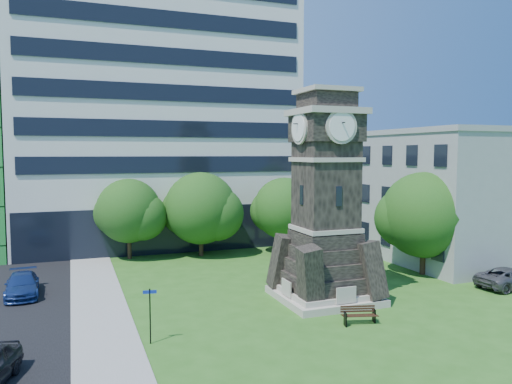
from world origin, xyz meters
name	(u,v)px	position (x,y,z in m)	size (l,w,h in m)	color
ground	(292,315)	(0.00, 0.00, 0.00)	(160.00, 160.00, 0.00)	#295C1A
sidewalk	(99,307)	(-9.50, 5.00, 0.03)	(3.00, 70.00, 0.06)	gray
clock_tower	(325,210)	(3.00, 2.00, 5.28)	(5.40, 5.40, 12.22)	#B8B2A1
office_tall	(152,95)	(-3.20, 25.84, 14.22)	(26.20, 15.11, 28.60)	silver
office_low	(476,195)	(19.97, 8.00, 5.21)	(15.20, 12.20, 10.40)	#94979A
car_street_north	(22,285)	(-13.71, 8.97, 0.66)	(1.85, 4.56, 1.32)	navy
car_east_lot	(510,278)	(15.28, 0.10, 0.65)	(2.15, 4.67, 1.30)	#49494E
park_bench	(359,314)	(2.62, -2.37, 0.48)	(1.77, 0.47, 0.91)	black
street_sign	(150,309)	(-7.63, -1.37, 1.58)	(0.61, 0.06, 2.53)	black
tree_nw	(130,213)	(-6.41, 17.52, 3.77)	(5.71, 5.19, 6.52)	#332114
tree_nc	(202,210)	(-0.65, 16.68, 3.84)	(6.60, 6.00, 7.00)	#332114
tree_ne	(285,210)	(6.20, 15.05, 3.74)	(5.76, 5.24, 6.51)	#332114
tree_east	(425,217)	(12.48, 4.96, 4.07)	(6.64, 6.04, 7.26)	#332114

